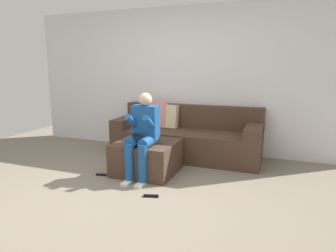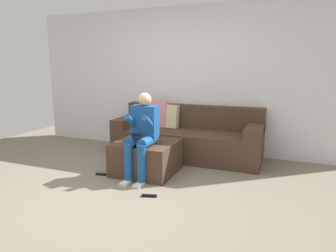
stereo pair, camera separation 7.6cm
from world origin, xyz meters
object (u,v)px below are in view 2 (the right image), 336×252
(remote_near_ottoman, at_px, (149,196))
(remote_by_storage_bin, at_px, (101,174))
(ottoman, at_px, (146,157))
(person_seated, at_px, (141,133))
(couch_sectional, at_px, (186,137))

(remote_near_ottoman, height_order, remote_by_storage_bin, same)
(ottoman, bearing_deg, remote_near_ottoman, -62.27)
(remote_near_ottoman, relative_size, remote_by_storage_bin, 1.19)
(ottoman, relative_size, person_seated, 0.72)
(ottoman, bearing_deg, remote_by_storage_bin, -147.54)
(couch_sectional, bearing_deg, remote_near_ottoman, -86.55)
(couch_sectional, distance_m, remote_near_ottoman, 1.70)
(ottoman, bearing_deg, couch_sectional, 73.32)
(person_seated, distance_m, remote_by_storage_bin, 0.84)
(remote_by_storage_bin, bearing_deg, couch_sectional, 47.94)
(couch_sectional, bearing_deg, ottoman, -106.68)
(ottoman, height_order, person_seated, person_seated)
(remote_near_ottoman, bearing_deg, ottoman, 102.16)
(couch_sectional, xyz_separation_m, remote_by_storage_bin, (-0.81, -1.28, -0.31))
(remote_by_storage_bin, bearing_deg, ottoman, 22.89)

